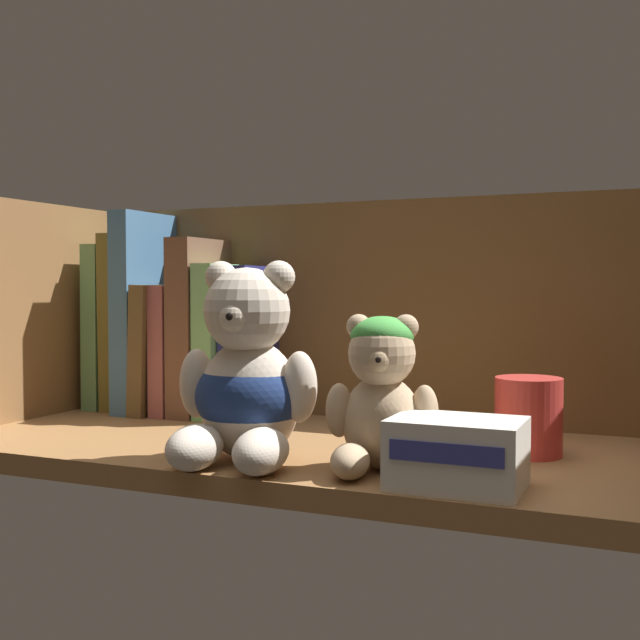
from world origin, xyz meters
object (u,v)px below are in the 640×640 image
at_px(book_0, 117,326).
at_px(book_5, 207,326).
at_px(book_4, 187,348).
at_px(book_6, 230,339).
at_px(book_1, 135,322).
at_px(teddy_bear_smaller, 381,397).
at_px(small_product_box, 457,453).
at_px(teddy_bear_larger, 247,383).
at_px(book_3, 172,348).
at_px(pillar_candle, 529,416).
at_px(book_2, 154,312).
at_px(book_7, 254,341).

xyz_separation_m(book_0, book_5, (0.13, 0.00, 0.00)).
xyz_separation_m(book_4, book_6, (0.06, 0.00, 0.01)).
xyz_separation_m(book_1, book_6, (0.13, 0.00, -0.02)).
bearing_deg(teddy_bear_smaller, book_5, 144.82).
height_order(book_6, small_product_box, book_6).
distance_m(book_0, small_product_box, 0.55).
bearing_deg(book_6, teddy_bear_larger, -56.82).
bearing_deg(book_3, book_1, 180.00).
bearing_deg(book_4, book_6, 0.00).
bearing_deg(teddy_bear_larger, pillar_candle, 28.68).
height_order(book_3, book_5, book_5).
relative_size(book_0, small_product_box, 2.07).
relative_size(book_3, book_6, 0.86).
xyz_separation_m(book_1, book_5, (0.10, 0.00, -0.00)).
relative_size(book_6, teddy_bear_smaller, 1.38).
relative_size(book_3, small_product_box, 1.56).
distance_m(book_1, small_product_box, 0.52).
xyz_separation_m(book_4, pillar_candle, (0.42, -0.09, -0.04)).
bearing_deg(teddy_bear_smaller, book_2, 150.80).
xyz_separation_m(teddy_bear_larger, small_product_box, (0.19, -0.02, -0.04)).
bearing_deg(book_0, pillar_candle, -10.26).
relative_size(book_1, small_product_box, 2.19).
distance_m(book_5, teddy_bear_larger, 0.28).
distance_m(teddy_bear_smaller, small_product_box, 0.08).
relative_size(book_7, teddy_bear_smaller, 1.36).
relative_size(book_1, pillar_candle, 3.07).
height_order(book_2, book_6, book_2).
xyz_separation_m(teddy_bear_smaller, small_product_box, (0.07, -0.03, -0.03)).
xyz_separation_m(book_1, small_product_box, (0.46, -0.23, -0.08)).
bearing_deg(pillar_candle, book_6, 165.26).
xyz_separation_m(book_5, small_product_box, (0.36, -0.23, -0.08)).
bearing_deg(teddy_bear_larger, book_7, 116.69).
xyz_separation_m(book_3, book_4, (0.02, 0.00, -0.00)).
distance_m(book_0, pillar_candle, 0.53).
xyz_separation_m(book_0, book_1, (0.03, 0.00, 0.01)).
xyz_separation_m(book_1, teddy_bear_smaller, (0.39, -0.20, -0.05)).
relative_size(book_4, book_7, 0.87).
height_order(teddy_bear_larger, small_product_box, teddy_bear_larger).
height_order(teddy_bear_smaller, pillar_candle, teddy_bear_smaller).
bearing_deg(book_6, small_product_box, -35.41).
bearing_deg(teddy_bear_smaller, book_1, 152.64).
xyz_separation_m(book_7, pillar_candle, (0.33, -0.09, -0.05)).
bearing_deg(book_7, small_product_box, -38.27).
xyz_separation_m(book_6, pillar_candle, (0.36, -0.09, -0.05)).
bearing_deg(book_4, pillar_candle, -12.75).
xyz_separation_m(book_0, teddy_bear_smaller, (0.42, -0.20, -0.04)).
height_order(book_0, book_3, book_0).
xyz_separation_m(book_7, small_product_box, (0.30, -0.23, -0.06)).
relative_size(book_6, book_7, 1.01).
distance_m(book_6, pillar_candle, 0.37).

